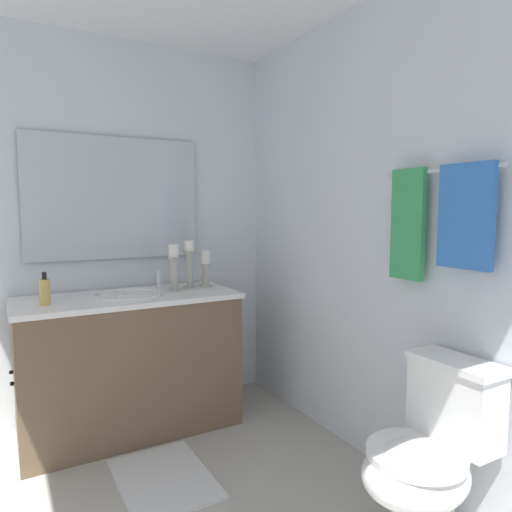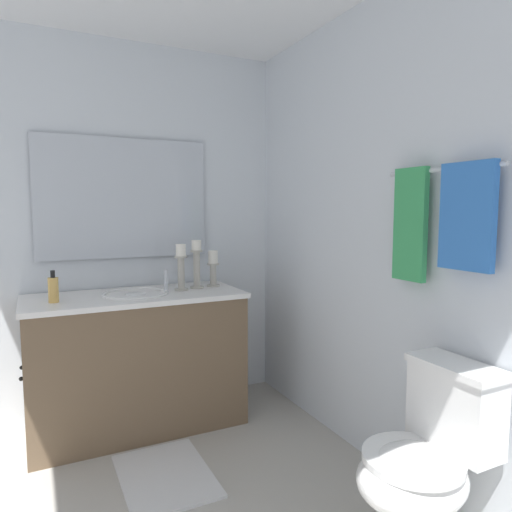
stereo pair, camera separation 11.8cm
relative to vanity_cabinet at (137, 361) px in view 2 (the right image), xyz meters
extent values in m
cube|color=silver|center=(1.01, 1.08, 0.80)|extent=(2.67, 0.04, 2.45)
cube|color=silver|center=(-0.33, -0.09, 0.80)|extent=(0.04, 2.33, 2.45)
cube|color=brown|center=(0.00, 0.00, -0.02)|extent=(0.55, 1.26, 0.81)
cube|color=white|center=(0.00, 0.00, 0.41)|extent=(0.58, 1.29, 0.03)
sphere|color=black|center=(-0.10, -0.64, 0.02)|extent=(0.02, 0.02, 0.02)
sphere|color=black|center=(0.10, -0.64, 0.02)|extent=(0.02, 0.02, 0.02)
ellipsoid|color=white|center=(0.00, 0.00, 0.37)|extent=(0.38, 0.30, 0.11)
torus|color=white|center=(0.00, 0.00, 0.43)|extent=(0.40, 0.40, 0.02)
cylinder|color=silver|center=(0.00, 0.19, 0.49)|extent=(0.02, 0.02, 0.14)
cube|color=silver|center=(-0.28, 0.00, 1.01)|extent=(0.02, 1.10, 0.78)
cylinder|color=#B7B2A5|center=(-0.06, 0.53, 0.43)|extent=(0.09, 0.09, 0.01)
cylinder|color=#B7B2A5|center=(-0.06, 0.53, 0.49)|extent=(0.04, 0.04, 0.15)
cylinder|color=#B7B2A5|center=(-0.06, 0.53, 0.57)|extent=(0.08, 0.08, 0.01)
cylinder|color=white|center=(-0.06, 0.53, 0.62)|extent=(0.06, 0.06, 0.08)
cylinder|color=#B7B2A5|center=(-0.04, 0.41, 0.43)|extent=(0.09, 0.09, 0.01)
cylinder|color=#B7B2A5|center=(-0.04, 0.41, 0.54)|extent=(0.04, 0.04, 0.24)
cylinder|color=#B7B2A5|center=(-0.04, 0.41, 0.67)|extent=(0.08, 0.08, 0.01)
cylinder|color=white|center=(-0.04, 0.41, 0.71)|extent=(0.06, 0.06, 0.06)
cylinder|color=#B7B2A5|center=(-0.01, 0.29, 0.43)|extent=(0.09, 0.09, 0.01)
cylinder|color=#B7B2A5|center=(-0.01, 0.29, 0.53)|extent=(0.04, 0.04, 0.21)
cylinder|color=#B7B2A5|center=(-0.01, 0.29, 0.64)|extent=(0.08, 0.08, 0.01)
cylinder|color=white|center=(-0.01, 0.29, 0.68)|extent=(0.06, 0.06, 0.08)
cylinder|color=#E5B259|center=(0.05, -0.46, 0.49)|extent=(0.06, 0.06, 0.14)
cylinder|color=black|center=(0.05, -0.46, 0.58)|extent=(0.02, 0.02, 0.04)
ellipsoid|color=white|center=(1.57, 0.73, -0.10)|extent=(0.38, 0.46, 0.24)
cylinder|color=white|center=(1.57, 0.73, -0.02)|extent=(0.39, 0.39, 0.03)
cube|color=white|center=(1.57, 0.95, 0.14)|extent=(0.36, 0.17, 0.32)
cube|color=white|center=(1.57, 0.95, 0.31)|extent=(0.38, 0.19, 0.03)
cylinder|color=silver|center=(1.40, 1.02, 1.11)|extent=(0.60, 0.02, 0.02)
cube|color=#389E59|center=(1.25, 1.00, 0.87)|extent=(0.18, 0.03, 0.52)
cube|color=blue|center=(1.55, 1.00, 0.91)|extent=(0.25, 0.03, 0.43)
cube|color=silver|center=(0.62, 0.00, -0.42)|extent=(0.60, 0.44, 0.02)
camera|label=1|loc=(2.76, -0.67, 0.94)|focal=32.17mm
camera|label=2|loc=(2.82, -0.56, 0.94)|focal=32.17mm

